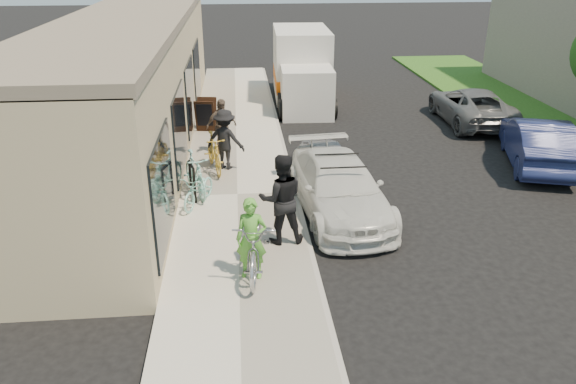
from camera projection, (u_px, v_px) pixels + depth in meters
name	position (u px, v px, depth m)	size (l,w,h in m)	color
ground	(330.00, 252.00, 12.31)	(120.00, 120.00, 0.00)	black
sidewalk	(237.00, 196.00, 14.85)	(3.00, 34.00, 0.15)	beige
curb	(296.00, 195.00, 14.98)	(0.12, 34.00, 0.13)	#A19A93
storefront	(134.00, 81.00, 18.31)	(3.60, 20.00, 4.22)	#CCB88E
bike_rack	(192.00, 178.00, 14.35)	(0.21, 0.66, 0.95)	black
sandwich_board	(206.00, 115.00, 19.73)	(0.78, 0.78, 1.13)	black
sedan_white	(339.00, 187.00, 13.84)	(2.37, 4.94, 1.43)	silver
sedan_silver	(328.00, 165.00, 15.62)	(1.34, 3.32, 1.13)	#A2A2A7
moving_truck	(302.00, 70.00, 23.93)	(2.48, 6.13, 2.98)	silver
far_car_blue	(538.00, 142.00, 16.92)	(1.56, 4.47, 1.47)	navy
far_car_gray	(471.00, 106.00, 21.15)	(2.19, 4.76, 1.32)	#545659
tandem_bike	(257.00, 242.00, 11.12)	(0.81, 2.33, 1.22)	#AAAAAC
woman_rider	(251.00, 239.00, 10.79)	(0.60, 0.40, 1.66)	#55A537
man_standing	(281.00, 199.00, 12.05)	(0.99, 0.77, 2.03)	black
cruiser_bike_a	(195.00, 174.00, 14.62)	(0.53, 1.87, 1.12)	#91D8CD
cruiser_bike_b	(199.00, 189.00, 14.06)	(0.55, 1.57, 0.82)	#91D8CD
cruiser_bike_c	(214.00, 153.00, 16.16)	(0.52, 1.83, 1.10)	gold
bystander_a	(225.00, 139.00, 16.22)	(1.14, 0.66, 1.77)	black
bystander_b	(221.00, 126.00, 17.52)	(1.01, 0.42, 1.72)	brown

